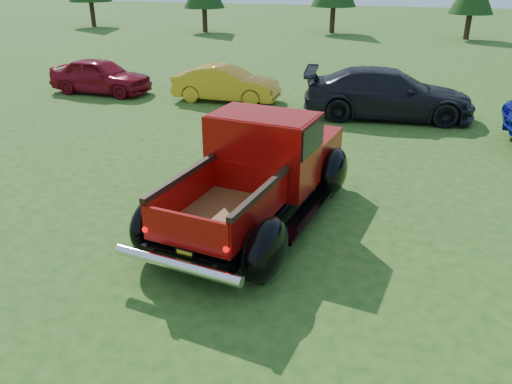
# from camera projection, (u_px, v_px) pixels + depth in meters

# --- Properties ---
(ground) EXTENTS (120.00, 120.00, 0.00)m
(ground) POSITION_uv_depth(u_px,v_px,m) (227.00, 256.00, 8.15)
(ground) COLOR #224D16
(ground) RESTS_ON ground
(pickup_truck) EXTENTS (3.08, 5.47, 1.94)m
(pickup_truck) POSITION_uv_depth(u_px,v_px,m) (264.00, 167.00, 9.26)
(pickup_truck) COLOR black
(pickup_truck) RESTS_ON ground
(show_car_red) EXTENTS (3.85, 1.67, 1.29)m
(show_car_red) POSITION_uv_depth(u_px,v_px,m) (101.00, 76.00, 18.50)
(show_car_red) COLOR maroon
(show_car_red) RESTS_ON ground
(show_car_yellow) EXTENTS (3.72, 1.36, 1.22)m
(show_car_yellow) POSITION_uv_depth(u_px,v_px,m) (226.00, 84.00, 17.40)
(show_car_yellow) COLOR gold
(show_car_yellow) RESTS_ON ground
(show_car_grey) EXTENTS (5.37, 2.65, 1.50)m
(show_car_grey) POSITION_uv_depth(u_px,v_px,m) (388.00, 93.00, 15.45)
(show_car_grey) COLOR black
(show_car_grey) RESTS_ON ground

